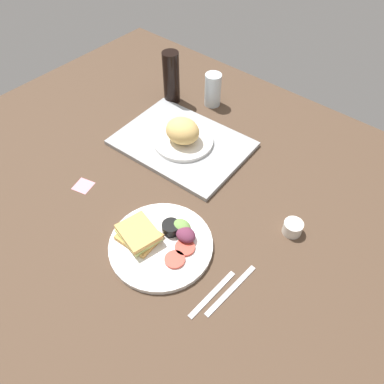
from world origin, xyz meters
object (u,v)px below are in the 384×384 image
(drinking_glass, at_px, (213,90))
(espresso_cup, at_px, (293,228))
(plate_with_salad, at_px, (160,241))
(fork, at_px, (212,294))
(bread_plate_near, at_px, (183,135))
(knife, at_px, (231,290))
(sticky_note, at_px, (83,186))
(serving_tray, at_px, (182,143))
(soda_bottle, at_px, (171,78))

(drinking_glass, height_order, espresso_cup, drinking_glass)
(plate_with_salad, distance_m, fork, 0.21)
(bread_plate_near, distance_m, knife, 0.58)
(sticky_note, bearing_deg, knife, 1.46)
(serving_tray, height_order, knife, serving_tray)
(plate_with_salad, distance_m, espresso_cup, 0.38)
(bread_plate_near, height_order, drinking_glass, drinking_glass)
(fork, height_order, sticky_note, fork)
(plate_with_salad, height_order, knife, plate_with_salad)
(bread_plate_near, bearing_deg, fork, -41.27)
(serving_tray, height_order, plate_with_salad, plate_with_salad)
(soda_bottle, bearing_deg, serving_tray, -40.26)
(plate_with_salad, bearing_deg, espresso_cup, 47.02)
(soda_bottle, xyz_separation_m, espresso_cup, (0.70, -0.26, -0.08))
(espresso_cup, relative_size, fork, 0.33)
(serving_tray, xyz_separation_m, drinking_glass, (-0.07, 0.26, 0.06))
(bread_plate_near, relative_size, sticky_note, 3.76)
(soda_bottle, height_order, knife, soda_bottle)
(soda_bottle, relative_size, fork, 1.22)
(bread_plate_near, distance_m, drinking_glass, 0.28)
(serving_tray, xyz_separation_m, fork, (0.44, -0.38, -0.01))
(plate_with_salad, height_order, espresso_cup, plate_with_salad)
(soda_bottle, height_order, sticky_note, soda_bottle)
(serving_tray, height_order, soda_bottle, soda_bottle)
(plate_with_salad, xyz_separation_m, sticky_note, (-0.35, 0.00, -0.02))
(plate_with_salad, xyz_separation_m, soda_bottle, (-0.44, 0.54, 0.09))
(knife, bearing_deg, fork, 146.93)
(plate_with_salad, relative_size, drinking_glass, 2.23)
(espresso_cup, xyz_separation_m, sticky_note, (-0.61, -0.28, -0.02))
(sticky_note, bearing_deg, espresso_cup, 24.68)
(serving_tray, relative_size, knife, 2.37)
(serving_tray, relative_size, bread_plate_near, 2.14)
(serving_tray, bearing_deg, soda_bottle, 139.74)
(drinking_glass, distance_m, soda_bottle, 0.17)
(serving_tray, distance_m, bread_plate_near, 0.05)
(plate_with_salad, bearing_deg, bread_plate_near, 122.41)
(soda_bottle, bearing_deg, sticky_note, -79.78)
(plate_with_salad, distance_m, drinking_glass, 0.69)
(drinking_glass, distance_m, espresso_cup, 0.66)
(espresso_cup, bearing_deg, plate_with_salad, -132.98)
(soda_bottle, height_order, espresso_cup, soda_bottle)
(knife, bearing_deg, espresso_cup, -1.47)
(espresso_cup, xyz_separation_m, knife, (-0.02, -0.26, -0.02))
(sticky_note, bearing_deg, fork, -2.61)
(plate_with_salad, relative_size, fork, 1.72)
(espresso_cup, height_order, knife, espresso_cup)
(serving_tray, relative_size, drinking_glass, 3.42)
(fork, distance_m, knife, 0.05)
(plate_with_salad, relative_size, espresso_cup, 5.23)
(fork, bearing_deg, soda_bottle, 52.01)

